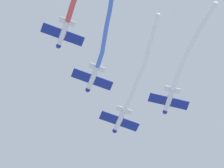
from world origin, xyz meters
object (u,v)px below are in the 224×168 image
object	(u,v)px
airplane_lead	(119,121)
airplane_right_wing	(169,101)
airplane_slot	(63,34)
airplane_left_wing	(92,79)

from	to	relation	value
airplane_lead	airplane_right_wing	xyz separation A→B (m)	(-8.44, 5.73, 0.30)
airplane_lead	airplane_slot	bearing A→B (deg)	128.35
airplane_left_wing	airplane_slot	world-z (taller)	airplane_left_wing
airplane_left_wing	airplane_right_wing	bearing A→B (deg)	-93.49
airplane_right_wing	airplane_slot	distance (m)	23.74
airplane_right_wing	airplane_left_wing	bearing A→B (deg)	93.82
airplane_left_wing	airplane_slot	bearing A→B (deg)	128.50
airplane_lead	airplane_right_wing	size ratio (longest dim) A/B	1.01
airplane_right_wing	airplane_slot	bearing A→B (deg)	110.51
airplane_left_wing	airplane_slot	xyz separation A→B (m)	(6.58, 7.77, -0.30)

